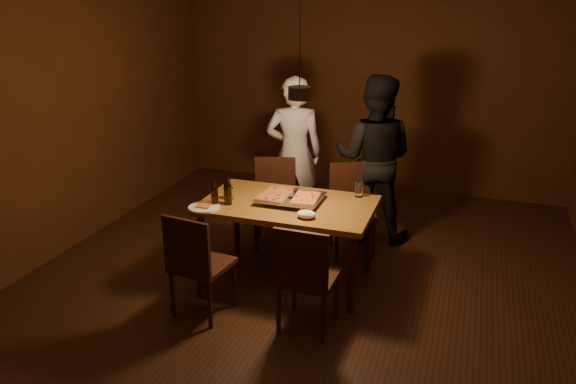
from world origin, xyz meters
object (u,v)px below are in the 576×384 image
(chair_near_left, at_px, (195,257))
(plate_slice, at_px, (204,207))
(diner_dark, at_px, (374,159))
(chair_near_right, at_px, (305,270))
(beer_bottle_b, at_px, (228,190))
(chair_far_right, at_px, (351,200))
(diner_white, at_px, (294,154))
(pizza_tray, at_px, (290,199))
(pendant_lamp, at_px, (300,92))
(dining_table, at_px, (288,210))
(chair_far_left, at_px, (275,194))
(beer_bottle_a, at_px, (214,192))

(chair_near_left, distance_m, plate_slice, 0.55)
(diner_dark, bearing_deg, plate_slice, 54.11)
(chair_near_right, distance_m, beer_bottle_b, 1.10)
(beer_bottle_b, bearing_deg, chair_far_right, 48.87)
(beer_bottle_b, bearing_deg, chair_near_right, -32.71)
(beer_bottle_b, bearing_deg, diner_white, 84.22)
(chair_far_right, height_order, chair_near_left, same)
(pizza_tray, bearing_deg, pendant_lamp, -52.78)
(dining_table, distance_m, diner_dark, 1.34)
(pendant_lamp, bearing_deg, beer_bottle_b, -177.13)
(chair_far_right, height_order, plate_slice, chair_far_right)
(plate_slice, bearing_deg, chair_near_right, -21.57)
(chair_far_left, distance_m, pizza_tray, 0.84)
(pendant_lamp, bearing_deg, chair_far_right, 76.05)
(pizza_tray, relative_size, beer_bottle_a, 2.34)
(pizza_tray, distance_m, diner_dark, 1.29)
(chair_far_right, bearing_deg, beer_bottle_a, 24.83)
(diner_white, relative_size, pendant_lamp, 1.53)
(chair_near_left, height_order, chair_near_right, same)
(dining_table, relative_size, chair_far_left, 2.87)
(dining_table, xyz_separation_m, plate_slice, (-0.64, -0.36, 0.08))
(chair_near_right, relative_size, pendant_lamp, 0.44)
(dining_table, bearing_deg, chair_far_left, 118.20)
(chair_far_left, bearing_deg, pizza_tray, 103.31)
(chair_far_left, bearing_deg, diner_dark, -169.29)
(dining_table, xyz_separation_m, pendant_lamp, (0.15, -0.17, 1.08))
(chair_near_right, bearing_deg, beer_bottle_a, 154.04)
(diner_white, distance_m, diner_dark, 0.87)
(chair_near_left, xyz_separation_m, plate_slice, (-0.16, 0.48, 0.22))
(pendant_lamp, bearing_deg, beer_bottle_a, -172.90)
(dining_table, bearing_deg, beer_bottle_b, -157.49)
(chair_far_right, distance_m, chair_near_right, 1.57)
(beer_bottle_a, bearing_deg, dining_table, 24.11)
(chair_far_left, relative_size, beer_bottle_b, 1.99)
(chair_near_left, height_order, beer_bottle_b, beer_bottle_b)
(diner_white, bearing_deg, chair_near_left, 70.07)
(pizza_tray, xyz_separation_m, pendant_lamp, (0.14, -0.20, 0.99))
(chair_far_left, bearing_deg, beer_bottle_a, 62.49)
(chair_near_right, bearing_deg, beer_bottle_b, 148.68)
(chair_near_left, relative_size, diner_white, 0.29)
(diner_dark, bearing_deg, chair_near_right, 86.89)
(plate_slice, bearing_deg, dining_table, 29.31)
(diner_dark, bearing_deg, chair_near_left, 64.47)
(pizza_tray, bearing_deg, beer_bottle_b, -152.43)
(beer_bottle_b, bearing_deg, dining_table, 22.51)
(chair_far_left, xyz_separation_m, pendant_lamp, (0.55, -0.90, 1.22))
(chair_far_left, xyz_separation_m, chair_far_right, (0.79, 0.07, 0.00))
(beer_bottle_a, bearing_deg, diner_white, 80.73)
(beer_bottle_b, bearing_deg, chair_far_left, 84.41)
(beer_bottle_b, xyz_separation_m, pendant_lamp, (0.64, 0.03, 0.88))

